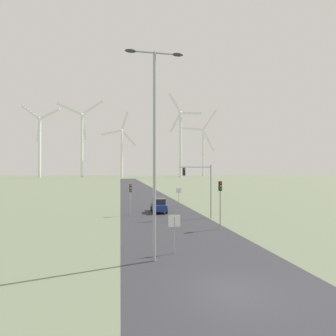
{
  "coord_description": "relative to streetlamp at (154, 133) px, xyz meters",
  "views": [
    {
      "loc": [
        -5.02,
        -11.21,
        5.5
      ],
      "look_at": [
        0.0,
        16.31,
        5.78
      ],
      "focal_mm": 28.0,
      "sensor_mm": 36.0,
      "label": 1
    }
  ],
  "objects": [
    {
      "name": "wind_turbine_far_right",
      "position": [
        78.95,
        233.42,
        21.44
      ],
      "size": [
        37.33,
        6.29,
        66.57
      ],
      "color": "white",
      "rests_on": "ground"
    },
    {
      "name": "wind_turbine_far_left",
      "position": [
        -64.63,
        204.53,
        20.46
      ],
      "size": [
        30.82,
        8.19,
        57.25
      ],
      "color": "white",
      "rests_on": "ground"
    },
    {
      "name": "streetlamp",
      "position": [
        0.0,
        0.0,
        0.0
      ],
      "size": [
        3.61,
        0.32,
        12.83
      ],
      "color": "#93999E",
      "rests_on": "ground"
    },
    {
      "name": "car_approaching",
      "position": [
        2.96,
        18.42,
        -6.89
      ],
      "size": [
        1.99,
        4.18,
        1.83
      ],
      "color": "navy",
      "rests_on": "ground"
    },
    {
      "name": "wind_turbine_center",
      "position": [
        -0.87,
        217.45,
        17.54
      ],
      "size": [
        30.2,
        4.5,
        58.02
      ],
      "color": "white",
      "rests_on": "ground"
    },
    {
      "name": "stop_sign_near",
      "position": [
        1.48,
        1.15,
        -6.0
      ],
      "size": [
        0.81,
        0.07,
        2.58
      ],
      "color": "#93999E",
      "rests_on": "ground"
    },
    {
      "name": "ground_plane",
      "position": [
        2.97,
        -4.65,
        -7.8
      ],
      "size": [
        600.0,
        600.0,
        0.0
      ],
      "primitive_type": "plane",
      "color": "#667056"
    },
    {
      "name": "traffic_light_post_near_right",
      "position": [
        7.21,
        7.47,
        -4.53
      ],
      "size": [
        0.28,
        0.33,
        4.49
      ],
      "color": "#93999E",
      "rests_on": "ground"
    },
    {
      "name": "wind_turbine_right",
      "position": [
        42.66,
        176.41,
        21.75
      ],
      "size": [
        26.19,
        2.6,
        63.72
      ],
      "color": "white",
      "rests_on": "ground"
    },
    {
      "name": "wind_turbine_left",
      "position": [
        -33.35,
        209.27,
        23.9
      ],
      "size": [
        36.46,
        5.42,
        65.27
      ],
      "color": "white",
      "rests_on": "ground"
    },
    {
      "name": "traffic_light_mast_overhead",
      "position": [
        7.06,
        13.24,
        -3.47
      ],
      "size": [
        3.88,
        0.35,
        6.17
      ],
      "color": "#93999E",
      "rests_on": "ground"
    },
    {
      "name": "road_surface",
      "position": [
        2.97,
        43.35,
        -7.8
      ],
      "size": [
        10.0,
        240.0,
        0.01
      ],
      "color": "#2D2D33",
      "rests_on": "ground"
    },
    {
      "name": "traffic_light_post_near_left",
      "position": [
        -0.82,
        16.46,
        -5.0
      ],
      "size": [
        0.28,
        0.34,
        3.82
      ],
      "color": "#93999E",
      "rests_on": "ground"
    },
    {
      "name": "stop_sign_far",
      "position": [
        6.6,
        22.58,
        -5.74
      ],
      "size": [
        0.81,
        0.07,
        2.94
      ],
      "color": "#93999E",
      "rests_on": "ground"
    }
  ]
}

